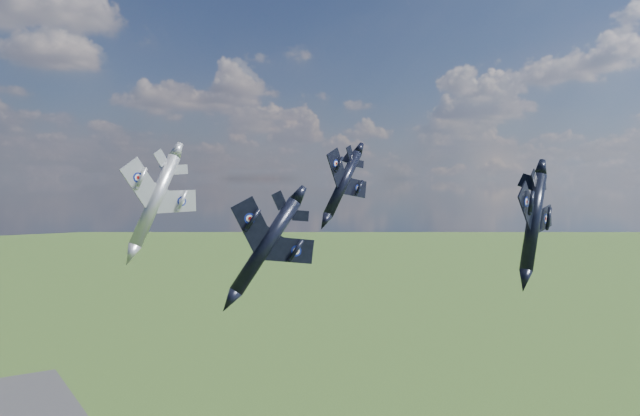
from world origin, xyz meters
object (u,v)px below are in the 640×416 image
jet_lead_navy (266,246)px  jet_right_navy (533,222)px  jet_high_navy (343,184)px  jet_left_silver (155,200)px

jet_lead_navy → jet_right_navy: (22.56, -11.66, 2.03)m
jet_high_navy → jet_left_silver: (-33.33, -10.11, -1.71)m
jet_right_navy → jet_left_silver: bearing=112.2°
jet_right_navy → jet_high_navy: (6.96, 41.76, 3.34)m
jet_right_navy → jet_high_navy: bearing=63.0°
jet_right_navy → jet_high_navy: 42.47m
jet_left_silver → jet_lead_navy: bearing=-89.8°
jet_lead_navy → jet_right_navy: jet_right_navy is taller
jet_lead_navy → jet_right_navy: 25.47m
jet_lead_navy → jet_right_navy: size_ratio=1.04×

